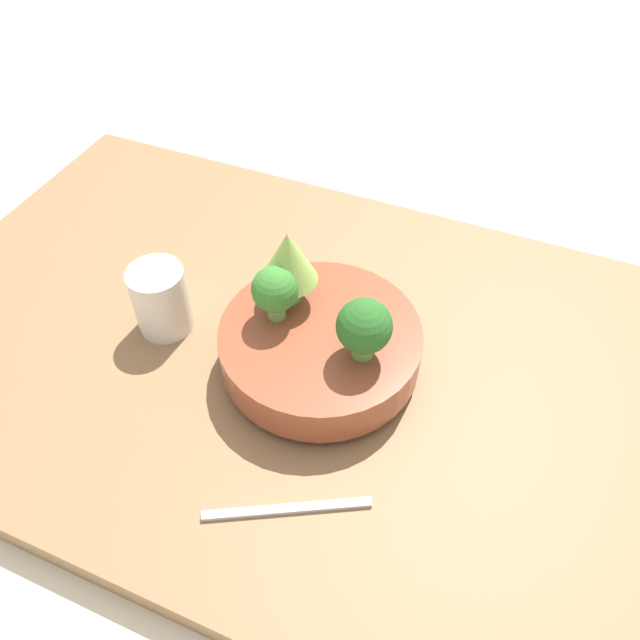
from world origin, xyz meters
The scene contains 8 objects.
ground_plane centered at (0.00, 0.00, 0.00)m, with size 6.00×6.00×0.00m, color beige.
table centered at (0.00, 0.00, 0.02)m, with size 1.19×0.70×0.04m.
bowl centered at (0.00, -0.01, 0.08)m, with size 0.25×0.25×0.07m.
romanesco_piece_far centered at (-0.06, 0.02, 0.18)m, with size 0.07×0.07×0.11m.
broccoli_floret_left centered at (-0.06, -0.01, 0.15)m, with size 0.06×0.06×0.07m.
broccoli_floret_right centered at (0.06, -0.03, 0.15)m, with size 0.07×0.07×0.08m.
cup centered at (-0.22, -0.03, 0.09)m, with size 0.07×0.07×0.10m.
fork centered at (0.04, -0.21, 0.04)m, with size 0.17×0.09×0.01m.
Camera 1 is at (0.19, -0.48, 0.68)m, focal length 35.00 mm.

